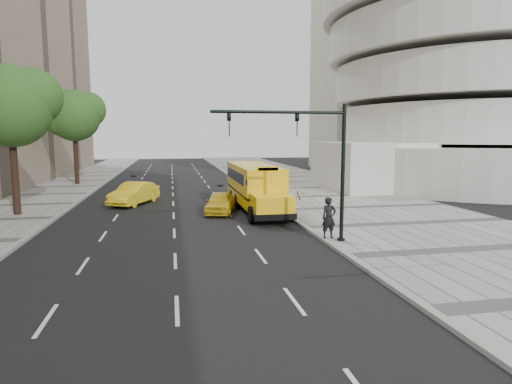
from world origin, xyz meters
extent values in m
plane|color=black|center=(0.00, 0.00, 0.00)|extent=(140.00, 140.00, 0.00)
cube|color=#989690|center=(12.00, 0.00, 0.07)|extent=(12.00, 140.00, 0.15)
cube|color=gray|center=(6.00, 0.00, 0.07)|extent=(0.30, 140.00, 0.15)
cube|color=gray|center=(-8.00, 0.00, 0.07)|extent=(0.30, 140.00, 0.15)
cylinder|color=silver|center=(30.00, 14.00, 2.00)|extent=(32.00, 32.00, 4.00)
cylinder|color=silver|center=(30.00, 14.00, 6.10)|extent=(26.00, 26.00, 3.60)
cylinder|color=silver|center=(30.00, 14.00, 10.30)|extent=(27.60, 27.60, 3.60)
cylinder|color=silver|center=(30.00, 14.00, 14.50)|extent=(29.20, 29.20, 3.60)
cylinder|color=silver|center=(30.00, 14.00, 18.70)|extent=(30.80, 30.80, 3.60)
cube|color=beige|center=(28.00, 34.00, 17.50)|extent=(14.00, 12.00, 35.00)
cube|color=silver|center=(17.00, 10.00, 2.20)|extent=(8.00, 10.00, 4.40)
cylinder|color=black|center=(-10.50, 1.51, 3.00)|extent=(0.44, 0.44, 6.01)
sphere|color=#274F1A|center=(-10.50, 1.51, 6.76)|extent=(4.95, 4.95, 4.95)
sphere|color=#274F1A|center=(-9.26, 1.81, 7.36)|extent=(3.47, 3.47, 3.47)
cylinder|color=black|center=(-10.50, 19.00, 3.12)|extent=(0.44, 0.44, 6.23)
sphere|color=#274F1A|center=(-10.50, 19.00, 7.01)|extent=(5.13, 5.13, 5.13)
sphere|color=#274F1A|center=(-9.22, 19.30, 7.61)|extent=(3.59, 3.59, 3.59)
sphere|color=#274F1A|center=(-11.53, 18.60, 6.61)|extent=(3.34, 3.34, 3.34)
cube|color=yellow|center=(4.50, 1.87, 1.77)|extent=(2.50, 9.00, 2.45)
cube|color=yellow|center=(4.50, -3.63, 1.10)|extent=(2.20, 2.00, 1.10)
cube|color=black|center=(4.50, -4.51, 0.55)|extent=(2.38, 0.25, 0.35)
cube|color=black|center=(4.50, 1.87, 1.25)|extent=(2.52, 9.00, 0.12)
cube|color=black|center=(4.50, -2.57, 2.25)|extent=(2.05, 0.10, 0.90)
cube|color=black|center=(4.50, 2.37, 2.25)|extent=(2.52, 7.50, 0.70)
cube|color=yellow|center=(4.50, -2.58, 3.05)|extent=(1.40, 0.12, 0.28)
ellipsoid|color=silver|center=(6.02, -5.03, 1.90)|extent=(0.32, 0.32, 0.14)
cylinder|color=black|center=(5.78, -4.81, 1.70)|extent=(0.36, 0.47, 0.58)
cylinder|color=black|center=(3.37, -3.33, 0.50)|extent=(0.30, 1.00, 1.00)
cylinder|color=black|center=(5.63, -3.33, 0.50)|extent=(0.30, 1.00, 1.00)
cylinder|color=black|center=(3.37, 1.87, 0.50)|extent=(0.30, 1.00, 1.00)
cylinder|color=black|center=(5.63, 1.87, 0.50)|extent=(0.30, 1.00, 1.00)
cylinder|color=black|center=(3.37, 4.37, 0.50)|extent=(0.30, 1.00, 1.00)
cylinder|color=black|center=(5.63, 4.37, 0.50)|extent=(0.30, 1.00, 1.00)
imported|color=yellow|center=(2.00, 0.40, 0.70)|extent=(2.63, 4.37, 1.39)
imported|color=yellow|center=(-3.79, 5.11, 0.81)|extent=(3.60, 5.16, 1.61)
imported|color=black|center=(6.20, -8.14, 1.13)|extent=(0.76, 0.53, 1.96)
cylinder|color=black|center=(6.60, -8.71, 3.20)|extent=(0.18, 0.18, 6.40)
cylinder|color=black|center=(6.60, -8.71, 0.12)|extent=(0.36, 0.36, 0.25)
cylinder|color=black|center=(3.60, -8.71, 6.00)|extent=(6.00, 0.14, 0.14)
imported|color=black|center=(4.40, -8.71, 5.45)|extent=(0.16, 0.20, 1.00)
imported|color=black|center=(1.40, -8.71, 5.45)|extent=(0.16, 0.20, 1.00)
camera|label=1|loc=(-1.05, -26.97, 4.97)|focal=30.00mm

